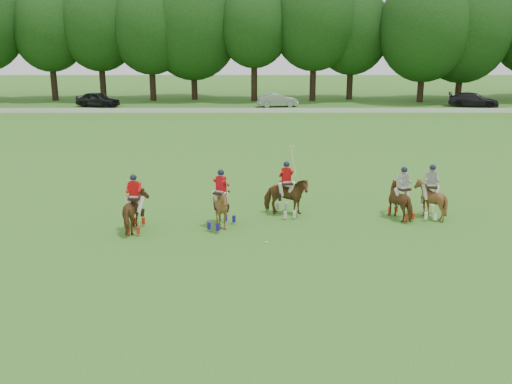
{
  "coord_description": "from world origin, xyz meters",
  "views": [
    {
      "loc": [
        0.06,
        -17.45,
        7.44
      ],
      "look_at": [
        0.09,
        4.2,
        1.4
      ],
      "focal_mm": 40.0,
      "sensor_mm": 36.0,
      "label": 1
    }
  ],
  "objects_px": {
    "polo_stripe_a": "(402,200)",
    "polo_red_c": "(221,207)",
    "car_right": "(473,100)",
    "polo_stripe_b": "(430,199)",
    "car_left": "(98,99)",
    "car_mid": "(278,100)",
    "polo_red_a": "(135,211)",
    "polo_red_b": "(286,196)",
    "polo_ball": "(266,242)"
  },
  "relations": [
    {
      "from": "car_mid",
      "to": "polo_red_b",
      "type": "bearing_deg",
      "value": 168.03
    },
    {
      "from": "polo_stripe_b",
      "to": "car_left",
      "type": "bearing_deg",
      "value": 122.52
    },
    {
      "from": "car_left",
      "to": "polo_ball",
      "type": "distance_m",
      "value": 43.71
    },
    {
      "from": "car_left",
      "to": "car_mid",
      "type": "height_order",
      "value": "car_left"
    },
    {
      "from": "car_left",
      "to": "polo_ball",
      "type": "xyz_separation_m",
      "value": [
        16.86,
        -40.32,
        -0.73
      ]
    },
    {
      "from": "car_right",
      "to": "polo_red_b",
      "type": "bearing_deg",
      "value": 167.44
    },
    {
      "from": "car_mid",
      "to": "car_right",
      "type": "height_order",
      "value": "car_right"
    },
    {
      "from": "car_left",
      "to": "polo_red_a",
      "type": "xyz_separation_m",
      "value": [
        11.8,
        -38.92,
        0.04
      ]
    },
    {
      "from": "car_right",
      "to": "polo_red_a",
      "type": "relative_size",
      "value": 2.23
    },
    {
      "from": "polo_red_b",
      "to": "polo_ball",
      "type": "distance_m",
      "value": 3.58
    },
    {
      "from": "car_left",
      "to": "polo_red_a",
      "type": "distance_m",
      "value": 40.67
    },
    {
      "from": "polo_red_a",
      "to": "polo_stripe_b",
      "type": "height_order",
      "value": "polo_red_a"
    },
    {
      "from": "car_left",
      "to": "polo_stripe_b",
      "type": "relative_size",
      "value": 2.03
    },
    {
      "from": "polo_stripe_b",
      "to": "polo_ball",
      "type": "bearing_deg",
      "value": -155.71
    },
    {
      "from": "polo_ball",
      "to": "polo_stripe_a",
      "type": "bearing_deg",
      "value": 27.62
    },
    {
      "from": "car_right",
      "to": "polo_ball",
      "type": "xyz_separation_m",
      "value": [
        -22.45,
        -40.32,
        -0.69
      ]
    },
    {
      "from": "car_mid",
      "to": "polo_red_c",
      "type": "height_order",
      "value": "polo_red_c"
    },
    {
      "from": "polo_red_a",
      "to": "polo_stripe_a",
      "type": "height_order",
      "value": "polo_red_a"
    },
    {
      "from": "polo_red_b",
      "to": "polo_red_c",
      "type": "xyz_separation_m",
      "value": [
        -2.63,
        -1.59,
        0.02
      ]
    },
    {
      "from": "polo_stripe_a",
      "to": "polo_red_c",
      "type": "bearing_deg",
      "value": -170.92
    },
    {
      "from": "car_right",
      "to": "polo_stripe_b",
      "type": "distance_m",
      "value": 40.35
    },
    {
      "from": "polo_red_a",
      "to": "polo_red_b",
      "type": "xyz_separation_m",
      "value": [
        5.94,
        1.98,
        0.02
      ]
    },
    {
      "from": "polo_red_b",
      "to": "car_left",
      "type": "bearing_deg",
      "value": 115.65
    },
    {
      "from": "car_mid",
      "to": "polo_ball",
      "type": "height_order",
      "value": "car_mid"
    },
    {
      "from": "car_right",
      "to": "polo_ball",
      "type": "relative_size",
      "value": 56.19
    },
    {
      "from": "polo_red_a",
      "to": "polo_stripe_b",
      "type": "distance_m",
      "value": 12.05
    },
    {
      "from": "polo_red_c",
      "to": "polo_stripe_a",
      "type": "height_order",
      "value": "polo_red_c"
    },
    {
      "from": "car_left",
      "to": "polo_red_a",
      "type": "relative_size",
      "value": 2.02
    },
    {
      "from": "car_left",
      "to": "polo_red_c",
      "type": "distance_m",
      "value": 41.4
    },
    {
      "from": "car_left",
      "to": "polo_ball",
      "type": "relative_size",
      "value": 50.82
    },
    {
      "from": "car_right",
      "to": "car_mid",
      "type": "bearing_deg",
      "value": 107.71
    },
    {
      "from": "car_right",
      "to": "polo_red_b",
      "type": "distance_m",
      "value": 42.78
    },
    {
      "from": "polo_red_c",
      "to": "polo_stripe_b",
      "type": "distance_m",
      "value": 8.71
    },
    {
      "from": "polo_stripe_a",
      "to": "polo_ball",
      "type": "xyz_separation_m",
      "value": [
        -5.67,
        -2.97,
        -0.74
      ]
    },
    {
      "from": "car_mid",
      "to": "car_left",
      "type": "bearing_deg",
      "value": 79.67
    },
    {
      "from": "car_mid",
      "to": "polo_stripe_b",
      "type": "bearing_deg",
      "value": 177.21
    },
    {
      "from": "car_mid",
      "to": "polo_red_a",
      "type": "height_order",
      "value": "polo_red_a"
    },
    {
      "from": "polo_red_a",
      "to": "polo_red_b",
      "type": "bearing_deg",
      "value": 18.4
    },
    {
      "from": "car_right",
      "to": "polo_ball",
      "type": "height_order",
      "value": "car_right"
    },
    {
      "from": "car_left",
      "to": "polo_red_c",
      "type": "bearing_deg",
      "value": -142.31
    },
    {
      "from": "car_left",
      "to": "polo_stripe_a",
      "type": "bearing_deg",
      "value": -132.63
    },
    {
      "from": "polo_red_c",
      "to": "polo_stripe_b",
      "type": "bearing_deg",
      "value": 8.7
    },
    {
      "from": "car_left",
      "to": "polo_red_b",
      "type": "bearing_deg",
      "value": -138.07
    },
    {
      "from": "car_left",
      "to": "car_right",
      "type": "relative_size",
      "value": 0.9
    },
    {
      "from": "car_right",
      "to": "polo_stripe_a",
      "type": "bearing_deg",
      "value": 173.53
    },
    {
      "from": "polo_red_a",
      "to": "polo_ball",
      "type": "xyz_separation_m",
      "value": [
        5.06,
        -1.4,
        -0.77
      ]
    },
    {
      "from": "car_right",
      "to": "polo_red_a",
      "type": "height_order",
      "value": "polo_red_a"
    },
    {
      "from": "polo_stripe_a",
      "to": "polo_ball",
      "type": "height_order",
      "value": "polo_stripe_a"
    },
    {
      "from": "polo_red_a",
      "to": "polo_ball",
      "type": "distance_m",
      "value": 5.3
    },
    {
      "from": "car_right",
      "to": "polo_ball",
      "type": "distance_m",
      "value": 46.15
    }
  ]
}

